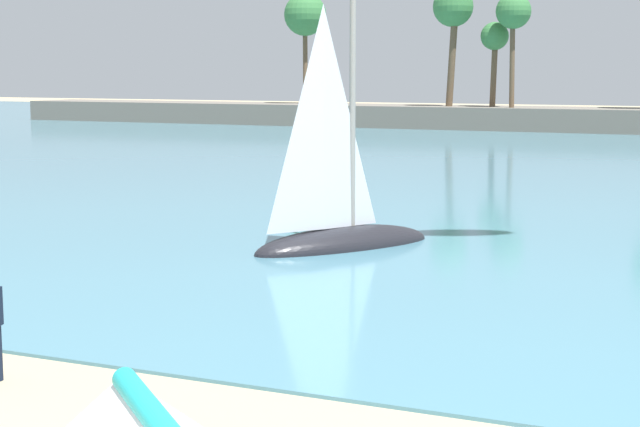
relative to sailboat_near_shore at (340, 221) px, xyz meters
The scene contains 1 object.
sailboat_near_shore is the anchor object (origin of this frame).
Camera 1 is at (6.59, -6.39, 4.64)m, focal length 56.66 mm.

